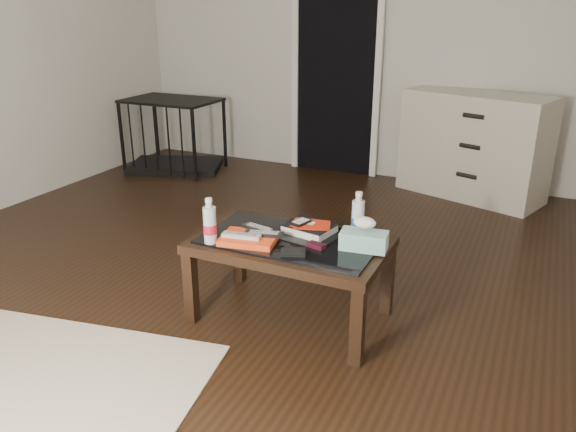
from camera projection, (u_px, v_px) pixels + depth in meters
name	position (u px, v px, depth m)	size (l,w,h in m)	color
ground	(255.00, 278.00, 3.49)	(5.00, 5.00, 0.00)	black
doorway	(336.00, 67.00, 5.37)	(0.90, 0.08, 2.07)	black
coffee_table	(291.00, 250.00, 2.93)	(1.00, 0.60, 0.46)	black
dresser	(474.00, 146.00, 4.84)	(1.30, 0.87, 0.90)	beige
pet_crate	(175.00, 147.00, 5.71)	(1.06, 0.90, 0.71)	black
magazines	(249.00, 239.00, 2.86)	(0.28, 0.21, 0.03)	#EA4216
remote_silver	(241.00, 235.00, 2.84)	(0.20, 0.05, 0.02)	#AAAAAF
remote_black_front	(264.00, 234.00, 2.86)	(0.20, 0.05, 0.02)	black
remote_black_back	(260.00, 228.00, 2.92)	(0.20, 0.05, 0.02)	black
textbook	(310.00, 228.00, 2.98)	(0.25, 0.20, 0.05)	black
dvd_mailers	(310.00, 223.00, 2.97)	(0.19, 0.14, 0.01)	#B8240C
ipod	(301.00, 222.00, 2.96)	(0.06, 0.10, 0.02)	black
flip_phone	(316.00, 245.00, 2.79)	(0.09, 0.05, 0.02)	black
wallet	(293.00, 252.00, 2.72)	(0.12, 0.07, 0.02)	black
water_bottle_left	(210.00, 221.00, 2.81)	(0.07, 0.07, 0.24)	#B8BDC3
water_bottle_right	(358.00, 214.00, 2.90)	(0.07, 0.07, 0.24)	silver
tissue_box	(364.00, 240.00, 2.77)	(0.23, 0.12, 0.09)	teal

